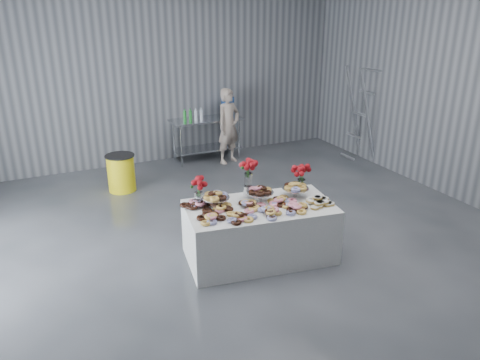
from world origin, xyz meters
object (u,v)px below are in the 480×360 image
object	(u,v)px
prep_table	(206,131)
stepladder	(360,114)
display_table	(260,232)
person	(229,126)
trash_barrel	(121,173)
water_jug	(228,105)

from	to	relation	value
prep_table	stepladder	xyz separation A→B (m)	(2.87, -1.44, 0.39)
display_table	person	size ratio (longest dim) A/B	1.21
stepladder	trash_barrel	bearing A→B (deg)	174.86
display_table	person	bearing A→B (deg)	72.02
display_table	prep_table	xyz separation A→B (m)	(0.87, 4.15, 0.24)
water_jug	trash_barrel	bearing A→B (deg)	-158.44
person	trash_barrel	world-z (taller)	person
display_table	water_jug	xyz separation A→B (m)	(1.37, 4.15, 0.77)
prep_table	person	bearing A→B (deg)	-45.44
prep_table	trash_barrel	size ratio (longest dim) A/B	2.24
trash_barrel	stepladder	xyz separation A→B (m)	(4.91, -0.44, 0.68)
stepladder	prep_table	bearing A→B (deg)	153.33
prep_table	person	distance (m)	0.53
person	stepladder	world-z (taller)	stepladder
stepladder	display_table	bearing A→B (deg)	-144.16
water_jug	trash_barrel	world-z (taller)	water_jug
person	trash_barrel	distance (m)	2.52
person	stepladder	bearing A→B (deg)	-43.40
trash_barrel	water_jug	bearing A→B (deg)	21.56
water_jug	person	distance (m)	0.54
water_jug	stepladder	distance (m)	2.78
display_table	prep_table	distance (m)	4.25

